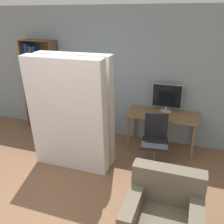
% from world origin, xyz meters
% --- Properties ---
extents(wall_back, '(8.00, 0.06, 2.70)m').
position_xyz_m(wall_back, '(0.00, 2.91, 1.35)').
color(wall_back, gray).
rests_on(wall_back, ground).
extents(desk, '(1.32, 0.65, 0.74)m').
position_xyz_m(desk, '(1.24, 2.55, 0.65)').
color(desk, brown).
rests_on(desk, ground).
extents(monitor, '(0.57, 0.24, 0.54)m').
position_xyz_m(monitor, '(1.27, 2.74, 1.02)').
color(monitor, '#B7B7BC').
rests_on(monitor, desk).
extents(office_chair, '(0.52, 0.52, 0.94)m').
position_xyz_m(office_chair, '(1.22, 1.89, 0.38)').
color(office_chair, '#4C4C51').
rests_on(office_chair, ground).
extents(bookshelf, '(0.76, 0.34, 2.01)m').
position_xyz_m(bookshelf, '(-1.62, 2.74, 1.00)').
color(bookshelf, brown).
rests_on(bookshelf, ground).
extents(mattress_near, '(1.33, 0.36, 1.95)m').
position_xyz_m(mattress_near, '(-0.14, 1.35, 0.98)').
color(mattress_near, silver).
rests_on(mattress_near, ground).
extents(mattress_far, '(1.33, 0.31, 1.95)m').
position_xyz_m(mattress_far, '(-0.14, 1.68, 0.97)').
color(mattress_far, silver).
rests_on(mattress_far, ground).
extents(armchair, '(0.85, 0.80, 0.85)m').
position_xyz_m(armchair, '(1.60, 0.34, 0.32)').
color(armchair, '#665B4C').
rests_on(armchair, ground).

